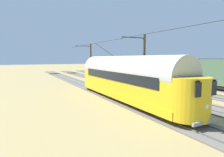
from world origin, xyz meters
TOP-DOWN VIEW (x-y plane):
  - ground_plane at (0.00, 0.00)m, footprint 220.00×220.00m
  - track_streetcar_siding at (-7.05, -0.31)m, footprint 2.80×80.00m
  - track_adjacent_siding at (-2.35, -0.31)m, footprint 2.80×80.00m
  - track_third_siding at (2.35, -0.31)m, footprint 2.80×80.00m
  - track_outer_siding at (7.05, -0.31)m, footprint 2.80×80.00m
  - vintage_streetcar at (7.05, 4.07)m, footprint 2.65×17.69m
  - boxcar_adjacent at (-7.06, 4.63)m, footprint 2.96×14.77m
  - catenary_pole_foreground at (4.48, -11.85)m, footprint 2.88×0.28m
  - catenary_pole_mid_near at (4.48, 3.50)m, footprint 2.88×0.28m
  - overhead_wire_run at (7.01, 10.42)m, footprint 2.67×50.05m
  - track_end_bumper at (-7.05, -13.52)m, footprint 1.80×0.60m

SIDE VIEW (x-z plane):
  - ground_plane at x=0.00m, z-range 0.00..0.00m
  - track_streetcar_siding at x=-7.05m, z-range -0.04..0.14m
  - track_adjacent_siding at x=-2.35m, z-range -0.04..0.14m
  - track_third_siding at x=2.35m, z-range -0.04..0.14m
  - track_outer_siding at x=7.05m, z-range -0.04..0.14m
  - track_end_bumper at x=-7.05m, z-range 0.00..0.80m
  - boxcar_adjacent at x=-7.06m, z-range 0.24..4.09m
  - vintage_streetcar at x=7.05m, z-range -0.65..5.17m
  - catenary_pole_foreground at x=4.48m, z-range 0.16..6.67m
  - catenary_pole_mid_near at x=4.48m, z-range 0.16..6.67m
  - overhead_wire_run at x=7.01m, z-range 5.88..6.06m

